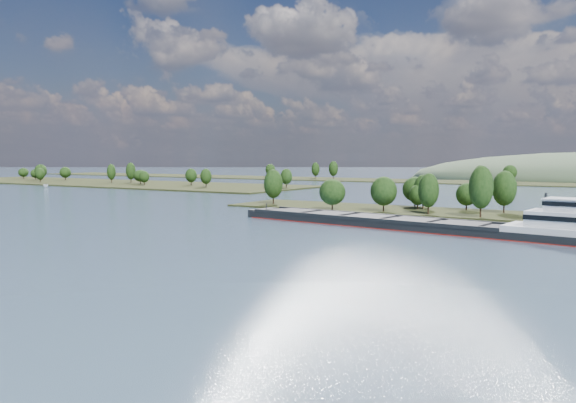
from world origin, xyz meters
The scene contains 6 objects.
ground centered at (0.00, 120.00, 0.00)m, with size 1800.00×1800.00×0.00m, color #3C5468.
tree_island centered at (6.73, 178.97, 4.14)m, with size 100.00×34.75×15.81m.
left_bank centered at (-229.29, 260.07, 0.82)m, with size 300.00×80.00×15.00m.
back_shoreline centered at (8.35, 399.81, 0.77)m, with size 900.00×60.00×15.81m.
cargo_barge centered at (30.47, 138.03, 1.57)m, with size 92.65×22.34×12.44m.
motorboat centered at (-215.33, 207.26, 1.05)m, with size 2.05×5.46×2.11m, color silver.
Camera 1 is at (73.97, 6.87, 17.41)m, focal length 35.00 mm.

